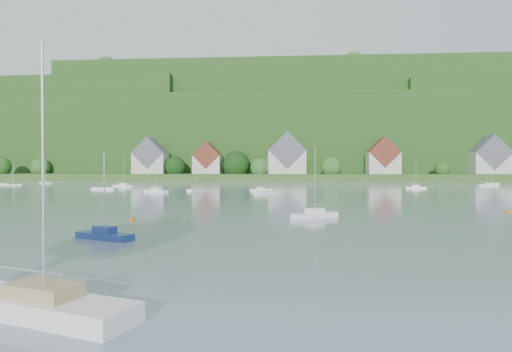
# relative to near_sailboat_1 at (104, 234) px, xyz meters

# --- Properties ---
(far_shore_strip) EXTENTS (600.00, 60.00, 3.00)m
(far_shore_strip) POSITION_rel_near_sailboat_1_xyz_m (8.08, 171.76, 1.11)
(far_shore_strip) COLOR #2B4D1D
(far_shore_strip) RESTS_ON ground
(forested_ridge) EXTENTS (620.00, 181.22, 69.89)m
(forested_ridge) POSITION_rel_near_sailboat_1_xyz_m (8.48, 240.33, 22.49)
(forested_ridge) COLOR #163B12
(forested_ridge) RESTS_ON ground
(village_building_0) EXTENTS (14.00, 10.40, 16.00)m
(village_building_0) POSITION_rel_near_sailboat_1_xyz_m (-46.92, 158.76, 9.12)
(village_building_0) COLOR beige
(village_building_0) RESTS_ON far_shore_strip
(village_building_1) EXTENTS (12.00, 9.36, 14.00)m
(village_building_1) POSITION_rel_near_sailboat_1_xyz_m (-21.92, 160.76, 8.36)
(village_building_1) COLOR beige
(village_building_1) RESTS_ON far_shore_strip
(village_building_2) EXTENTS (16.00, 11.44, 18.00)m
(village_building_2) POSITION_rel_near_sailboat_1_xyz_m (13.08, 159.76, 9.88)
(village_building_2) COLOR beige
(village_building_2) RESTS_ON far_shore_strip
(village_building_3) EXTENTS (13.00, 10.40, 15.50)m
(village_building_3) POSITION_rel_near_sailboat_1_xyz_m (53.08, 157.76, 9.04)
(village_building_3) COLOR beige
(village_building_3) RESTS_ON far_shore_strip
(village_building_4) EXTENTS (15.00, 10.40, 16.50)m
(village_building_4) POSITION_rel_near_sailboat_1_xyz_m (98.08, 161.76, 9.20)
(village_building_4) COLOR beige
(village_building_4) RESTS_ON far_shore_strip
(near_sailboat_1) EXTENTS (5.00, 3.18, 6.56)m
(near_sailboat_1) POSITION_rel_near_sailboat_1_xyz_m (0.00, 0.00, 0.00)
(near_sailboat_1) COLOR #274397
(near_sailboat_1) RESTS_ON ground
(near_sailboat_2) EXTENTS (7.64, 4.37, 9.95)m
(near_sailboat_2) POSITION_rel_near_sailboat_1_xyz_m (5.19, -17.42, 0.10)
(near_sailboat_2) COLOR white
(near_sailboat_2) RESTS_ON ground
(near_sailboat_3) EXTENTS (5.33, 4.99, 7.71)m
(near_sailboat_3) POSITION_rel_near_sailboat_1_xyz_m (16.79, 15.77, 0.03)
(near_sailboat_3) COLOR white
(near_sailboat_3) RESTS_ON ground
(mooring_buoy_0) EXTENTS (0.48, 0.48, 0.48)m
(mooring_buoy_0) POSITION_rel_near_sailboat_1_xyz_m (-0.25, 0.87, -0.39)
(mooring_buoy_0) COLOR #E2550A
(mooring_buoy_0) RESTS_ON ground
(mooring_buoy_1) EXTENTS (0.39, 0.39, 0.39)m
(mooring_buoy_1) POSITION_rel_near_sailboat_1_xyz_m (3.40, 11.61, -0.39)
(mooring_buoy_1) COLOR silver
(mooring_buoy_1) RESTS_ON ground
(mooring_buoy_2) EXTENTS (0.48, 0.48, 0.48)m
(mooring_buoy_2) POSITION_rel_near_sailboat_1_xyz_m (40.66, 23.87, -0.39)
(mooring_buoy_2) COLOR #E2550A
(mooring_buoy_2) RESTS_ON ground
(mooring_buoy_3) EXTENTS (0.48, 0.48, 0.48)m
(mooring_buoy_3) POSITION_rel_near_sailboat_1_xyz_m (-2.15, 11.83, -0.39)
(mooring_buoy_3) COLOR #E2550A
(mooring_buoy_3) RESTS_ON ground
(far_sailboat_cluster) EXTENTS (199.06, 72.09, 8.71)m
(far_sailboat_cluster) POSITION_rel_near_sailboat_1_xyz_m (16.94, 89.65, -0.02)
(far_sailboat_cluster) COLOR white
(far_sailboat_cluster) RESTS_ON ground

